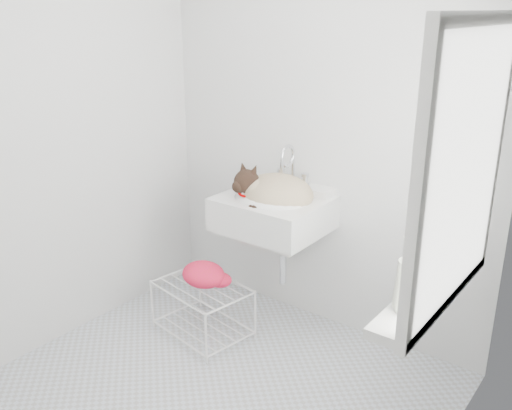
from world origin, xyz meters
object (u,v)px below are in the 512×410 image
Objects in this scene: wire_rack at (203,311)px; bottle_b at (420,297)px; bottle_c at (443,273)px; cat at (274,192)px; bottle_a at (406,311)px; sink at (274,197)px.

wire_rack is 2.54× the size of bottle_b.
bottle_b is at bearing -90.00° from bottle_c.
bottle_b is (1.43, -0.30, 0.70)m from wire_rack.
wire_rack is 1.62m from bottle_b.
cat is 1.37m from bottle_a.
bottle_a reaches higher than bottle_c.
cat is 3.37× the size of bottle_c.
wire_rack is (-0.29, -0.33, -0.74)m from cat.
cat reaches higher than bottle_b.
bottle_a is (1.43, -0.43, 0.70)m from wire_rack.
cat is 0.93× the size of wire_rack.
sink is 0.05m from cat.
bottle_c is at bearing -18.40° from sink.
bottle_b is (0.00, 0.13, 0.00)m from bottle_a.
cat reaches higher than wire_rack.
bottle_b is (1.15, -0.64, 0.00)m from sink.
bottle_c is at bearing 90.00° from bottle_b.
wire_rack is at bearing 163.35° from bottle_a.
bottle_c is (0.00, 0.26, 0.00)m from bottle_b.
cat is at bearing 162.21° from bottle_c.
bottle_c is (1.15, -0.38, 0.00)m from sink.
cat is 2.36× the size of bottle_b.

